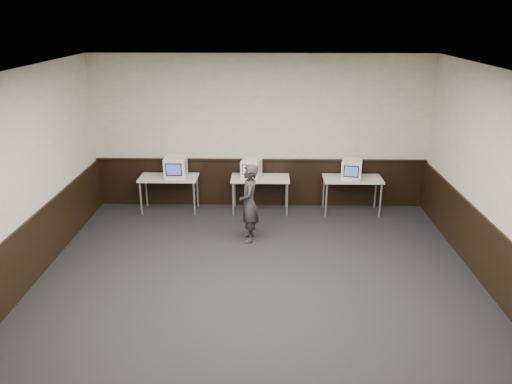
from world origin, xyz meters
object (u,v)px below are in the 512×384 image
Objects in this scene: desk_right at (352,181)px; person at (249,203)px; desk_left at (169,180)px; emac_right at (352,169)px; desk_center at (260,181)px; emac_left at (176,167)px; emac_center at (251,168)px.

person is (-2.08, -1.42, 0.04)m from desk_right.
desk_left and desk_right have the same top height.
emac_right is (3.76, -0.05, 0.27)m from desk_left.
desk_left is 1.00× the size of desk_center.
desk_center is (1.90, 0.00, 0.00)m from desk_left.
emac_right reaches higher than desk_right.
emac_left is 1.01× the size of emac_center.
person is at bearing -145.72° from desk_right.
emac_left is 2.09m from person.
emac_left is at bearing -168.15° from emac_right.
desk_left is at bearing 166.79° from emac_left.
emac_left is at bearing -132.58° from person.
desk_left is at bearing -168.73° from emac_right.
person reaches higher than desk_center.
desk_center is 0.83× the size of person.
desk_right is 0.83× the size of person.
emac_center reaches higher than desk_right.
emac_left is 0.33× the size of person.
desk_center is at bearing 0.00° from desk_left.
desk_left is at bearing -130.48° from person.
desk_right is (1.90, 0.00, 0.00)m from desk_center.
person is at bearing -41.89° from emac_left.
emac_left is (-1.73, -0.04, 0.29)m from desk_center.
emac_right is at bearing -130.48° from desk_right.
desk_right is at bearing 14.01° from emac_center.
desk_right is 2.52m from person.
emac_center reaches higher than desk_left.
emac_right is (3.59, -0.01, -0.02)m from emac_left.
emac_center is at bearing 178.96° from desk_right.
person is (0.00, -1.46, -0.21)m from emac_center.
desk_center is 1.00× the size of desk_right.
desk_right is at bearing 61.51° from emac_right.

